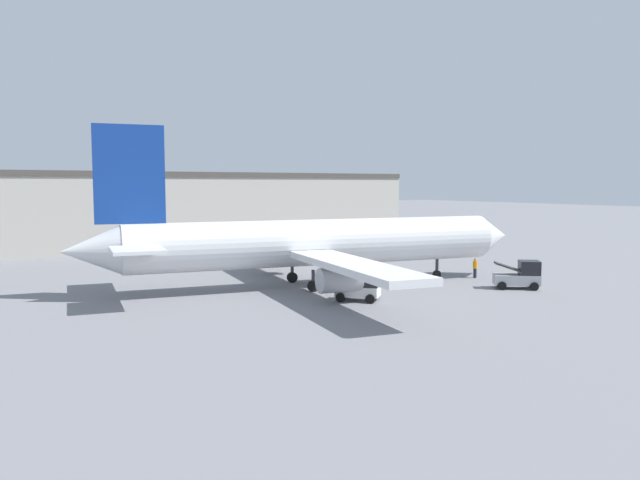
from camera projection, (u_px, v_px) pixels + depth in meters
ground_plane at (320, 286)px, 52.39m from camera, size 400.00×400.00×0.00m
terminal_building at (158, 209)px, 87.37m from camera, size 75.24×15.65×10.11m
airplane at (308, 243)px, 51.67m from camera, size 39.12×36.54×12.89m
ground_crew_worker at (475, 267)px, 56.66m from camera, size 0.40×0.40×1.81m
baggage_tug at (362, 287)px, 45.57m from camera, size 3.37×3.51×2.16m
belt_loader_truck at (520, 275)px, 50.86m from camera, size 3.87×3.70×2.31m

